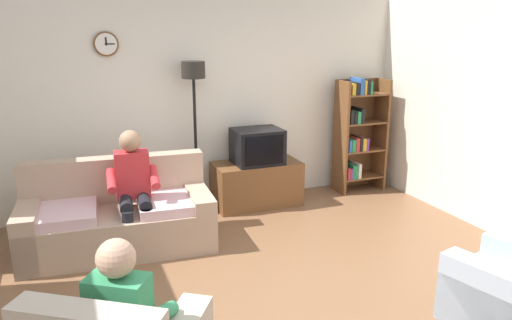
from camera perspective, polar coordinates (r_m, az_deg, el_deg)
The scene contains 9 objects.
ground_plane at distance 4.27m, azimuth 2.53°, elevation -16.25°, with size 12.00×12.00×0.00m, color brown.
back_wall_assembly at distance 6.22m, azimuth -7.37°, elevation 7.01°, with size 6.20×0.17×2.70m.
couch at distance 5.28m, azimuth -15.84°, elevation -6.65°, with size 1.95×1.01×0.90m.
tv_stand at distance 6.29m, azimuth 0.07°, elevation -2.77°, with size 1.10×0.56×0.57m.
tv at distance 6.13m, azimuth 0.15°, elevation 1.63°, with size 0.60×0.49×0.44m.
bookshelf at distance 6.90m, azimuth 11.76°, elevation 3.18°, with size 0.68×0.36×1.58m.
floor_lamp at distance 5.90m, azimuth -7.26°, elevation 7.53°, with size 0.28×0.28×1.85m.
person_on_couch at distance 5.06m, azimuth -14.14°, elevation -2.83°, with size 0.53×0.55×1.24m.
person_in_left_armchair at distance 3.08m, azimuth -14.74°, elevation -17.13°, with size 0.61×0.64×1.12m.
Camera 1 is at (-1.50, -3.32, 2.23)m, focal length 34.16 mm.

